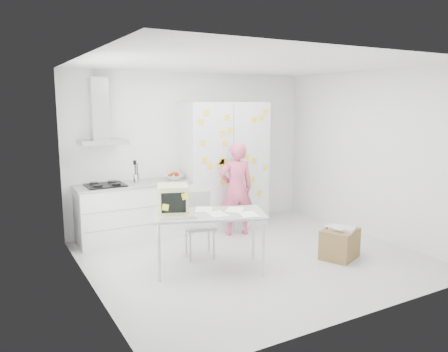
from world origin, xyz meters
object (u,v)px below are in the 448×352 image
desk (186,206)px  chair (199,220)px  person (236,189)px  cardboard_box (340,243)px

desk → chair: bearing=69.8°
desk → person: bearing=58.1°
person → desk: person is taller
chair → cardboard_box: 2.04m
desk → chair: (0.39, 0.44, -0.35)m
person → desk: bearing=50.3°
person → cardboard_box: size_ratio=2.40×
person → cardboard_box: person is taller
person → desk: 1.73m
person → desk: size_ratio=0.98×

